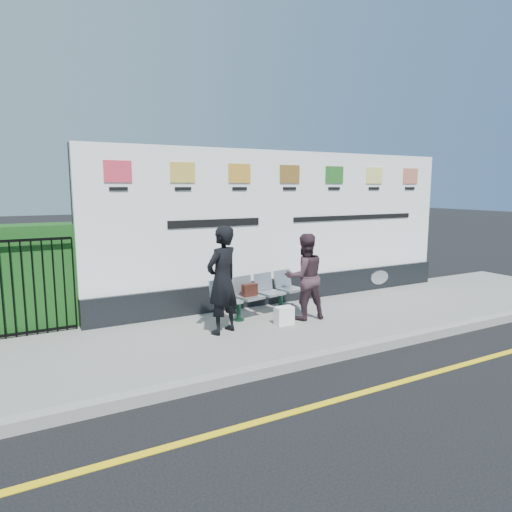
{
  "coord_description": "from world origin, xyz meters",
  "views": [
    {
      "loc": [
        -4.42,
        -3.87,
        2.41
      ],
      "look_at": [
        -0.73,
        2.9,
        1.25
      ],
      "focal_mm": 32.0,
      "sensor_mm": 36.0,
      "label": 1
    }
  ],
  "objects_px": {
    "billboard": "(287,237)",
    "bench": "(260,305)",
    "woman_right": "(305,277)",
    "woman_left": "(222,280)"
  },
  "relations": [
    {
      "from": "woman_right",
      "to": "bench",
      "type": "bearing_deg",
      "value": -34.34
    },
    {
      "from": "woman_left",
      "to": "billboard",
      "type": "bearing_deg",
      "value": -170.53
    },
    {
      "from": "billboard",
      "to": "woman_right",
      "type": "xyz_separation_m",
      "value": [
        -0.44,
        -1.28,
        -0.55
      ]
    },
    {
      "from": "billboard",
      "to": "bench",
      "type": "bearing_deg",
      "value": -144.05
    },
    {
      "from": "woman_left",
      "to": "woman_right",
      "type": "bearing_deg",
      "value": 157.71
    },
    {
      "from": "billboard",
      "to": "woman_right",
      "type": "relative_size",
      "value": 5.3
    },
    {
      "from": "woman_right",
      "to": "woman_left",
      "type": "bearing_deg",
      "value": 9.4
    },
    {
      "from": "bench",
      "to": "woman_left",
      "type": "bearing_deg",
      "value": -160.97
    },
    {
      "from": "billboard",
      "to": "woman_left",
      "type": "bearing_deg",
      "value": -147.09
    },
    {
      "from": "woman_left",
      "to": "woman_right",
      "type": "distance_m",
      "value": 1.59
    }
  ]
}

